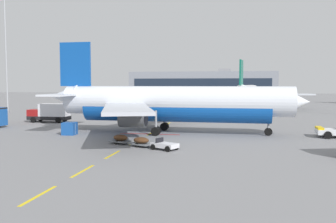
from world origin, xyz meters
name	(u,v)px	position (x,y,z in m)	size (l,w,h in m)	color
ground	(304,123)	(40.00, 40.00, 0.00)	(400.00, 400.00, 0.00)	slate
apron_paint_markings	(171,122)	(18.00, 37.30, 0.00)	(8.00, 94.07, 0.01)	yellow
airliner_foreground	(171,103)	(20.56, 23.42, 3.95)	(34.68, 34.63, 12.20)	silver
airliner_mid_left	(247,93)	(31.52, 78.75, 3.94)	(34.28, 34.75, 12.18)	white
catering_truck	(50,113)	(-2.17, 33.36, 1.65)	(7.05, 2.81, 3.14)	black
baggage_train	(141,142)	(19.48, 12.48, 0.52)	(8.34, 5.17, 1.14)	silver
uld_cargo_container	(70,129)	(8.12, 19.37, 0.80)	(1.64, 1.60, 1.60)	#194C9E
apron_light_mast_near	(5,32)	(-21.10, 49.21, 17.80)	(1.80, 1.80, 29.17)	slate
terminal_satellite	(203,84)	(10.84, 166.81, 6.31)	(73.10, 21.92, 14.19)	gray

